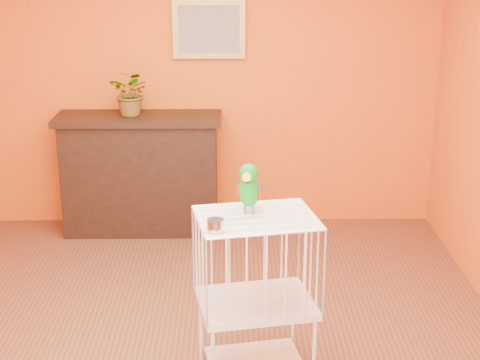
{
  "coord_description": "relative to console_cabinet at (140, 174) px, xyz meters",
  "views": [
    {
      "loc": [
        0.2,
        -4.13,
        2.45
      ],
      "look_at": [
        0.24,
        -0.27,
        1.2
      ],
      "focal_mm": 55.0,
      "sensor_mm": 36.0,
      "label": 1
    }
  ],
  "objects": [
    {
      "name": "ground",
      "position": [
        0.61,
        -2.0,
        -0.53
      ],
      "size": [
        4.5,
        4.5,
        0.0
      ],
      "primitive_type": "plane",
      "color": "brown",
      "rests_on": "ground"
    },
    {
      "name": "room_shell",
      "position": [
        0.61,
        -2.0,
        1.06
      ],
      "size": [
        4.5,
        4.5,
        4.5
      ],
      "color": "#D55314",
      "rests_on": "ground"
    },
    {
      "name": "console_cabinet",
      "position": [
        0.0,
        0.0,
        0.0
      ],
      "size": [
        1.41,
        0.51,
        1.05
      ],
      "color": "black",
      "rests_on": "ground"
    },
    {
      "name": "potted_plant",
      "position": [
        -0.04,
        -0.01,
        0.67
      ],
      "size": [
        0.47,
        0.49,
        0.3
      ],
      "primitive_type": "imported",
      "rotation": [
        0.0,
        0.0,
        -0.38
      ],
      "color": "#26722D",
      "rests_on": "console_cabinet"
    },
    {
      "name": "framed_picture",
      "position": [
        0.61,
        0.21,
        1.22
      ],
      "size": [
        0.62,
        0.04,
        0.5
      ],
      "color": "#AF873E",
      "rests_on": "room_shell"
    },
    {
      "name": "birdcage",
      "position": [
        0.94,
        -2.32,
        -0.01
      ],
      "size": [
        0.73,
        0.61,
        1.0
      ],
      "rotation": [
        0.0,
        0.0,
        0.19
      ],
      "color": "white",
      "rests_on": "ground"
    },
    {
      "name": "feed_cup",
      "position": [
        0.72,
        -2.53,
        0.51
      ],
      "size": [
        0.09,
        0.09,
        0.06
      ],
      "primitive_type": "cylinder",
      "color": "silver",
      "rests_on": "birdcage"
    },
    {
      "name": "parrot",
      "position": [
        0.9,
        -2.26,
        0.63
      ],
      "size": [
        0.15,
        0.27,
        0.3
      ],
      "rotation": [
        0.0,
        0.0,
        -0.15
      ],
      "color": "#59544C",
      "rests_on": "birdcage"
    }
  ]
}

